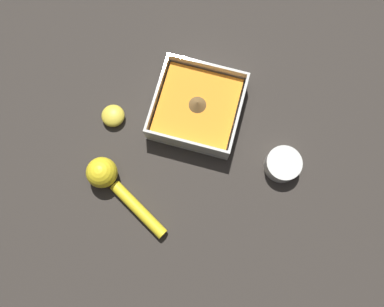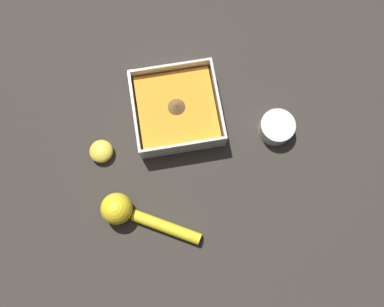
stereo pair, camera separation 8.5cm
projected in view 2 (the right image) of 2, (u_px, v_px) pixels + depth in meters
The scene contains 5 objects.
ground_plane at pixel (182, 127), 0.90m from camera, with size 4.00×4.00×0.00m, color #332D28.
square_dish at pixel (177, 110), 0.88m from camera, with size 0.20×0.20×0.06m.
spice_bowl at pixel (276, 128), 0.88m from camera, with size 0.08×0.08×0.04m.
lemon_squeezer at pixel (129, 213), 0.82m from camera, with size 0.21×0.14×0.07m.
lemon_half at pixel (101, 151), 0.87m from camera, with size 0.06×0.06×0.03m.
Camera 2 is at (-0.02, -0.27, 0.86)m, focal length 35.00 mm.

